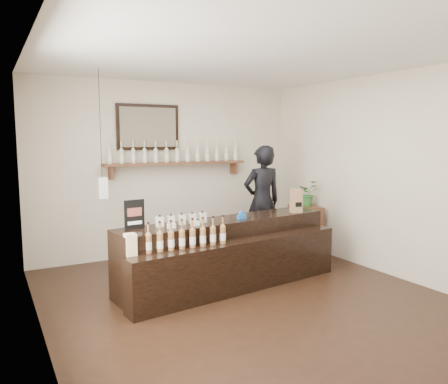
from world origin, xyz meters
name	(u,v)px	position (x,y,z in m)	size (l,w,h in m)	color
ground	(248,299)	(0.00, 0.00, 0.00)	(5.00, 5.00, 0.00)	black
room_shell	(249,156)	(0.00, 0.00, 1.70)	(5.00, 5.00, 5.00)	beige
back_wall_decor	(163,148)	(-0.14, 2.37, 1.75)	(2.66, 0.96, 1.69)	#56311D
counter	(230,254)	(0.08, 0.59, 0.40)	(3.08, 1.15, 0.99)	black
promo_sign	(134,214)	(-1.15, 0.68, 1.02)	(0.25, 0.05, 0.35)	black
paper_bag	(296,201)	(1.23, 0.69, 1.02)	(0.18, 0.16, 0.34)	#906845
tape_dispenser	(242,216)	(0.28, 0.63, 0.89)	(0.13, 0.07, 0.10)	blue
side_cabinet	(305,229)	(2.00, 1.41, 0.39)	(0.47, 0.59, 0.78)	#56311D
potted_plant	(306,193)	(2.00, 1.41, 1.00)	(0.39, 0.34, 0.43)	#306E2C
shopkeeper	(262,194)	(1.22, 1.55, 1.01)	(0.74, 0.49, 2.03)	black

